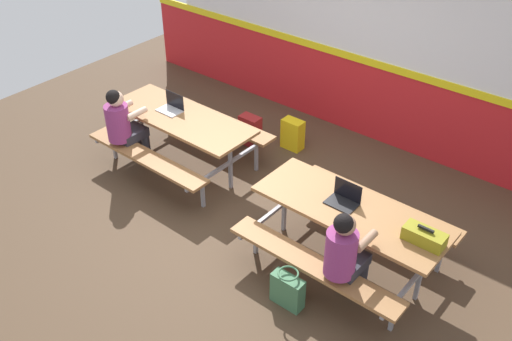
{
  "coord_description": "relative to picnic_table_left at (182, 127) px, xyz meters",
  "views": [
    {
      "loc": [
        3.48,
        -4.16,
        4.41
      ],
      "look_at": [
        0.0,
        0.14,
        0.55
      ],
      "focal_mm": 40.38,
      "sensor_mm": 36.0,
      "label": 1
    }
  ],
  "objects": [
    {
      "name": "accent_backdrop",
      "position": [
        1.35,
        2.24,
        0.67
      ],
      "size": [
        8.0,
        0.14,
        2.6
      ],
      "color": "red",
      "rests_on": "ground"
    },
    {
      "name": "laptop_dark",
      "position": [
        2.58,
        -0.22,
        0.21
      ],
      "size": [
        0.32,
        0.22,
        0.22
      ],
      "color": "black",
      "rests_on": "picnic_table_right"
    },
    {
      "name": "tote_bag_bright",
      "position": [
        2.57,
        -1.14,
        -0.38
      ],
      "size": [
        0.34,
        0.21,
        0.43
      ],
      "color": "#3F724C",
      "rests_on": "ground"
    },
    {
      "name": "picnic_table_right",
      "position": [
        2.7,
        -0.26,
        0.0
      ],
      "size": [
        2.05,
        1.58,
        0.74
      ],
      "color": "#9E6B3D",
      "rests_on": "ground"
    },
    {
      "name": "toolbox_grey",
      "position": [
        3.49,
        -0.27,
        0.23
      ],
      "size": [
        0.4,
        0.18,
        0.18
      ],
      "color": "olive",
      "rests_on": "picnic_table_right"
    },
    {
      "name": "picnic_table_left",
      "position": [
        0.0,
        0.0,
        0.0
      ],
      "size": [
        2.05,
        1.58,
        0.74
      ],
      "color": "#9E6B3D",
      "rests_on": "ground"
    },
    {
      "name": "student_nearer",
      "position": [
        -0.49,
        -0.55,
        0.13
      ],
      "size": [
        0.36,
        0.53,
        1.21
      ],
      "color": "#2D2D38",
      "rests_on": "ground"
    },
    {
      "name": "backpack_dark",
      "position": [
        0.89,
        1.26,
        -0.36
      ],
      "size": [
        0.3,
        0.22,
        0.44
      ],
      "color": "yellow",
      "rests_on": "ground"
    },
    {
      "name": "satchel_spare",
      "position": [
        0.36,
        0.96,
        -0.36
      ],
      "size": [
        0.3,
        0.22,
        0.44
      ],
      "color": "maroon",
      "rests_on": "ground"
    },
    {
      "name": "ground_plane",
      "position": [
        1.35,
        -0.26,
        -0.59
      ],
      "size": [
        10.0,
        10.0,
        0.02
      ],
      "primitive_type": "cube",
      "color": "#4C3826"
    },
    {
      "name": "student_further",
      "position": [
        2.98,
        -0.82,
        0.13
      ],
      "size": [
        0.36,
        0.53,
        1.21
      ],
      "color": "#2D2D38",
      "rests_on": "ground"
    },
    {
      "name": "laptop_silver",
      "position": [
        -0.21,
        0.04,
        0.21
      ],
      "size": [
        0.32,
        0.22,
        0.22
      ],
      "color": "silver",
      "rests_on": "picnic_table_left"
    }
  ]
}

